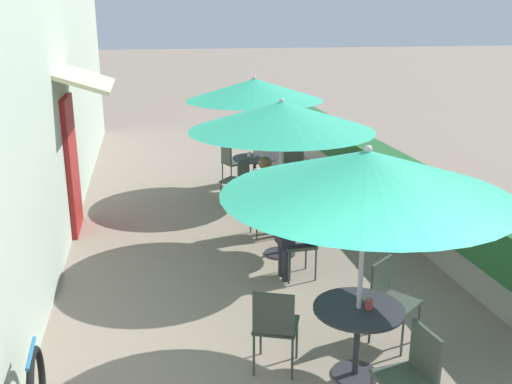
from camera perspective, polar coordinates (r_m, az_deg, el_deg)
name	(u,v)px	position (r m, az deg, el deg)	size (l,w,h in m)	color
cafe_facade_wall	(60,92)	(9.64, -19.01, 9.41)	(0.98, 14.80, 4.20)	#B2C1AD
planter_hedge	(370,170)	(10.67, 11.30, 2.15)	(0.60, 13.80, 1.01)	gray
patio_table_near	(358,325)	(5.43, 10.14, -12.96)	(0.83, 0.83, 0.71)	#28282D
patio_umbrella_near	(367,173)	(4.88, 11.02, 1.88)	(2.49, 2.49, 2.21)	#B7B7BC
cafe_chair_near_left	(390,295)	(6.06, 13.22, -9.97)	(0.56, 0.56, 0.87)	#384238
cafe_chair_near_right	(275,323)	(5.42, 1.91, -12.95)	(0.52, 0.52, 0.87)	#384238
cafe_chair_near_back	(413,371)	(4.94, 15.39, -16.87)	(0.45, 0.45, 0.87)	#384238
coffee_cup_near	(369,304)	(5.33, 11.26, -10.94)	(0.07, 0.07, 0.09)	#B73D3D
patio_table_mid	(280,219)	(7.97, 2.43, -2.70)	(0.83, 0.83, 0.71)	#28282D
patio_umbrella_mid	(281,116)	(7.60, 2.56, 7.59)	(2.49, 2.49, 2.21)	#B7B7BC
cafe_chair_mid_left	(304,239)	(7.33, 4.80, -4.67)	(0.43, 0.43, 0.87)	#384238
seated_patron_mid_left	(296,227)	(7.24, 4.00, -3.51)	(0.42, 0.36, 1.25)	#23232D
cafe_chair_mid_right	(260,204)	(8.64, 0.42, -1.20)	(0.43, 0.43, 0.87)	#384238
seated_patron_mid_right	(267,193)	(8.62, 1.13, -0.06)	(0.42, 0.36, 1.25)	#23232D
coffee_cup_mid	(277,202)	(7.96, 2.08, -1.02)	(0.07, 0.07, 0.09)	#B73D3D
patio_table_far	(255,167)	(10.72, -0.15, 2.53)	(0.83, 0.83, 0.71)	#28282D
patio_umbrella_far	(255,90)	(10.45, -0.15, 10.21)	(2.49, 2.49, 2.21)	#B7B7BC
cafe_chair_far_left	(238,178)	(10.05, -1.78, 1.44)	(0.56, 0.56, 0.87)	#384238
cafe_chair_far_right	(294,166)	(10.85, 3.83, 2.59)	(0.46, 0.46, 0.87)	#384238
cafe_chair_far_back	(231,160)	(11.32, -2.50, 3.22)	(0.52, 0.52, 0.87)	#384238
coffee_cup_far	(249,154)	(10.74, -0.70, 3.78)	(0.07, 0.07, 0.09)	white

